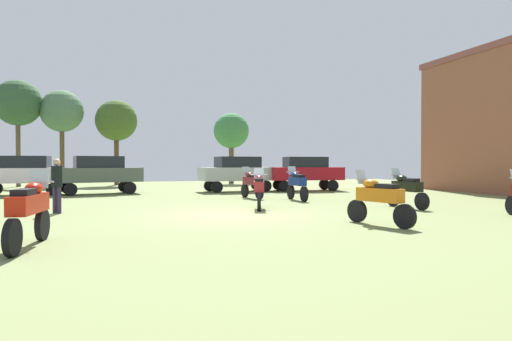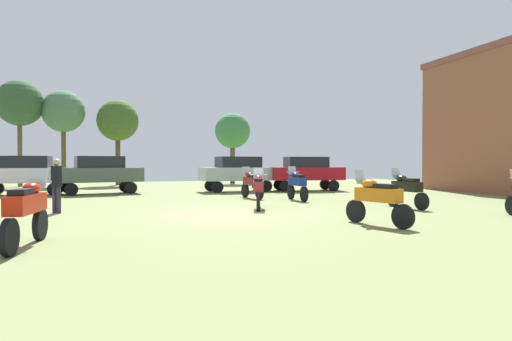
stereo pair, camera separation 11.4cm
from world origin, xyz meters
TOP-DOWN VIEW (x-y plane):
  - ground_plane at (0.00, 0.00)m, footprint 44.00×52.00m
  - motorcycle_1 at (3.16, -3.54)m, footprint 0.84×2.12m
  - motorcycle_2 at (1.43, 1.37)m, footprint 0.83×2.06m
  - motorcycle_6 at (6.62, 0.00)m, footprint 0.62×2.10m
  - motorcycle_8 at (4.12, 4.29)m, footprint 0.62×2.16m
  - motorcycle_10 at (-5.04, -4.14)m, footprint 0.67×2.31m
  - motorcycle_12 at (2.53, 5.92)m, footprint 0.68×2.11m
  - car_1 at (-7.96, 11.31)m, footprint 4.34×1.89m
  - car_2 at (3.18, 10.83)m, footprint 4.43×2.13m
  - car_3 at (-4.35, 11.07)m, footprint 4.56×2.59m
  - car_4 at (7.20, 10.37)m, footprint 4.47×2.26m
  - person_1 at (-5.28, 1.95)m, footprint 0.48×0.48m
  - tree_1 at (5.37, 20.89)m, footprint 2.85×2.85m
  - tree_3 at (-3.48, 20.83)m, footprint 3.04×3.04m
  - tree_4 at (-9.94, 20.21)m, footprint 3.14×3.14m
  - tree_5 at (-7.19, 20.55)m, footprint 2.98×2.98m

SIDE VIEW (x-z plane):
  - ground_plane at x=0.00m, z-range 0.00..0.02m
  - motorcycle_6 at x=6.62m, z-range 0.01..1.45m
  - motorcycle_2 at x=1.43m, z-range 0.01..1.47m
  - motorcycle_1 at x=3.16m, z-range 0.01..1.47m
  - motorcycle_12 at x=2.53m, z-range 0.01..1.47m
  - motorcycle_8 at x=4.12m, z-range 0.01..1.50m
  - motorcycle_10 at x=-5.04m, z-range 0.01..1.52m
  - person_1 at x=-5.28m, z-range 0.17..1.96m
  - car_1 at x=-7.96m, z-range 0.19..2.19m
  - car_2 at x=3.18m, z-range 0.19..2.19m
  - car_3 at x=-4.35m, z-range 0.19..2.19m
  - car_4 at x=7.20m, z-range 0.19..2.19m
  - tree_1 at x=5.37m, z-range 1.37..7.05m
  - tree_3 at x=-3.48m, z-range 1.62..7.95m
  - tree_5 at x=-7.19m, z-range 1.89..8.72m
  - tree_4 at x=-9.94m, z-range 2.08..9.42m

